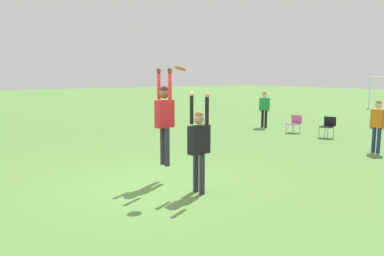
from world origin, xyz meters
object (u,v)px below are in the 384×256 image
at_px(frisbee, 180,69).
at_px(camping_chair_2, 328,125).
at_px(person_jumping, 165,114).
at_px(person_defending, 199,140).
at_px(camping_chair_0, 295,122).
at_px(person_spectator_far, 378,121).
at_px(person_spectator_near, 264,106).

xyz_separation_m(frisbee, camping_chair_2, (-2.19, 8.55, -2.10)).
distance_m(person_jumping, person_defending, 1.27).
relative_size(person_defending, camping_chair_2, 2.55).
bearing_deg(person_jumping, camping_chair_0, 14.69).
height_order(camping_chair_0, camping_chair_2, camping_chair_2).
height_order(camping_chair_0, person_spectator_far, person_spectator_far).
bearing_deg(person_defending, camping_chair_0, -158.29).
xyz_separation_m(camping_chair_0, person_spectator_near, (-1.87, 0.11, 0.57)).
bearing_deg(person_jumping, person_spectator_far, -14.50).
height_order(camping_chair_2, person_spectator_far, person_spectator_far).
bearing_deg(person_spectator_near, person_jumping, -93.04).
bearing_deg(frisbee, camping_chair_0, 114.15).
height_order(person_defending, person_spectator_near, person_defending).
xyz_separation_m(camping_chair_0, camping_chair_2, (1.62, 0.03, 0.06)).
relative_size(frisbee, person_spectator_near, 0.15).
relative_size(person_jumping, person_spectator_far, 1.34).
relative_size(person_jumping, person_spectator_near, 1.33).
xyz_separation_m(person_spectator_near, person_spectator_far, (6.12, -1.32, -0.02)).
height_order(person_jumping, person_defending, person_jumping).
height_order(person_defending, frisbee, frisbee).
bearing_deg(person_defending, camping_chair_2, -167.86).
bearing_deg(camping_chair_2, frisbee, 83.31).
height_order(person_jumping, person_spectator_near, person_jumping).
bearing_deg(person_spectator_near, person_spectator_far, -45.20).
relative_size(camping_chair_0, camping_chair_2, 0.92).
height_order(person_jumping, camping_chair_2, person_jumping).
distance_m(camping_chair_0, person_spectator_far, 4.45).
xyz_separation_m(frisbee, camping_chair_0, (-3.82, 8.52, -2.15)).
height_order(frisbee, person_spectator_far, frisbee).
bearing_deg(person_spectator_far, person_jumping, -94.56).
relative_size(camping_chair_2, person_spectator_near, 0.49).
relative_size(frisbee, camping_chair_0, 0.32).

